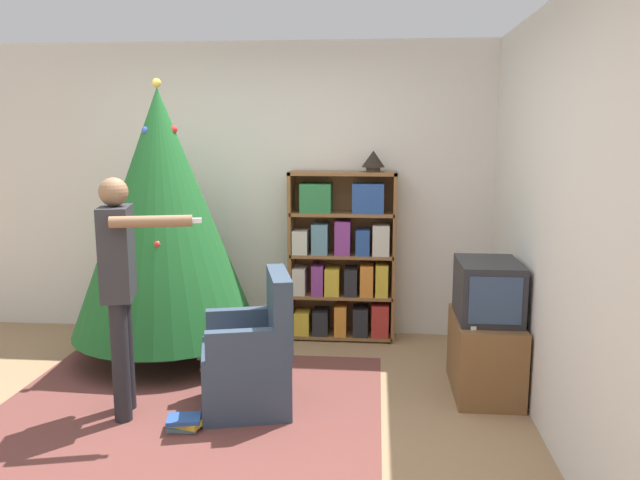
{
  "coord_description": "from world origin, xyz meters",
  "views": [
    {
      "loc": [
        1.0,
        -3.53,
        1.83
      ],
      "look_at": [
        0.6,
        0.9,
        1.05
      ],
      "focal_mm": 35.0,
      "sensor_mm": 36.0,
      "label": 1
    }
  ],
  "objects_px": {
    "television": "(488,290)",
    "table_lamp": "(373,160)",
    "christmas_tree": "(162,213)",
    "armchair": "(252,362)",
    "standing_person": "(120,278)",
    "bookshelf": "(343,260)"
  },
  "relations": [
    {
      "from": "television",
      "to": "table_lamp",
      "type": "height_order",
      "value": "table_lamp"
    },
    {
      "from": "television",
      "to": "christmas_tree",
      "type": "height_order",
      "value": "christmas_tree"
    },
    {
      "from": "christmas_tree",
      "to": "armchair",
      "type": "relative_size",
      "value": 2.42
    },
    {
      "from": "table_lamp",
      "to": "christmas_tree",
      "type": "bearing_deg",
      "value": -160.76
    },
    {
      "from": "armchair",
      "to": "table_lamp",
      "type": "height_order",
      "value": "table_lamp"
    },
    {
      "from": "table_lamp",
      "to": "standing_person",
      "type": "bearing_deg",
      "value": -133.28
    },
    {
      "from": "table_lamp",
      "to": "television",
      "type": "bearing_deg",
      "value": -53.16
    },
    {
      "from": "bookshelf",
      "to": "christmas_tree",
      "type": "bearing_deg",
      "value": -157.82
    },
    {
      "from": "armchair",
      "to": "standing_person",
      "type": "xyz_separation_m",
      "value": [
        -0.8,
        -0.17,
        0.59
      ]
    },
    {
      "from": "television",
      "to": "christmas_tree",
      "type": "distance_m",
      "value": 2.56
    },
    {
      "from": "christmas_tree",
      "to": "standing_person",
      "type": "bearing_deg",
      "value": -85.1
    },
    {
      "from": "armchair",
      "to": "table_lamp",
      "type": "xyz_separation_m",
      "value": [
        0.77,
        1.49,
        1.26
      ]
    },
    {
      "from": "bookshelf",
      "to": "television",
      "type": "relative_size",
      "value": 2.65
    },
    {
      "from": "table_lamp",
      "to": "armchair",
      "type": "bearing_deg",
      "value": -117.41
    },
    {
      "from": "bookshelf",
      "to": "standing_person",
      "type": "relative_size",
      "value": 0.96
    },
    {
      "from": "bookshelf",
      "to": "table_lamp",
      "type": "distance_m",
      "value": 0.91
    },
    {
      "from": "christmas_tree",
      "to": "table_lamp",
      "type": "bearing_deg",
      "value": 19.24
    },
    {
      "from": "bookshelf",
      "to": "armchair",
      "type": "bearing_deg",
      "value": -109.27
    },
    {
      "from": "bookshelf",
      "to": "table_lamp",
      "type": "xyz_separation_m",
      "value": [
        0.25,
        0.01,
        0.88
      ]
    },
    {
      "from": "armchair",
      "to": "standing_person",
      "type": "relative_size",
      "value": 0.59
    },
    {
      "from": "standing_person",
      "to": "table_lamp",
      "type": "relative_size",
      "value": 7.74
    },
    {
      "from": "bookshelf",
      "to": "christmas_tree",
      "type": "relative_size",
      "value": 0.67
    }
  ]
}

